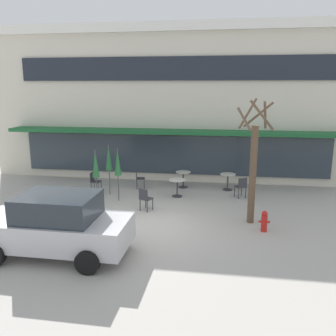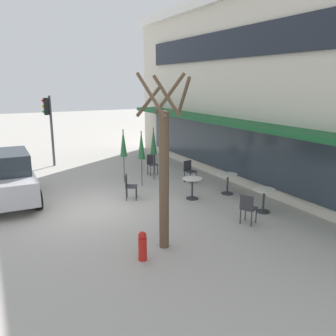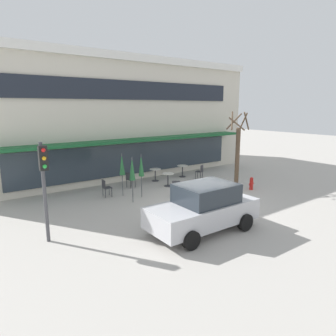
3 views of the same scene
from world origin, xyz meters
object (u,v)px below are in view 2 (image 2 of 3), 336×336
(patio_umbrella_corner_open, at_px, (153,141))
(cafe_chair_0, at_px, (248,207))
(parked_sedan, at_px, (4,177))
(cafe_chair_3, at_px, (189,170))
(patio_umbrella_cream_folded, at_px, (123,143))
(cafe_table_streetside, at_px, (264,197))
(cafe_chair_1, at_px, (129,185))
(cafe_table_near_wall, at_px, (228,180))
(street_tree, at_px, (164,169))
(cafe_chair_2, at_px, (152,163))
(traffic_light_pole, at_px, (49,119))
(cafe_table_by_tree, at_px, (192,185))
(patio_umbrella_green_folded, at_px, (141,145))
(fire_hydrant, at_px, (143,246))

(patio_umbrella_corner_open, xyz_separation_m, cafe_chair_0, (5.68, 0.33, -1.10))
(patio_umbrella_corner_open, xyz_separation_m, parked_sedan, (0.29, -5.75, -0.75))
(cafe_chair_0, xyz_separation_m, cafe_chair_3, (-4.63, 0.78, 0.00))
(cafe_chair_0, relative_size, cafe_chair_3, 1.00)
(cafe_chair_0, bearing_deg, patio_umbrella_cream_folded, -164.57)
(cafe_table_streetside, height_order, parked_sedan, parked_sedan)
(parked_sedan, bearing_deg, cafe_chair_0, 48.43)
(patio_umbrella_corner_open, distance_m, cafe_chair_1, 2.95)
(cafe_table_near_wall, height_order, cafe_table_streetside, same)
(patio_umbrella_cream_folded, distance_m, street_tree, 6.12)
(cafe_chair_2, xyz_separation_m, traffic_light_pole, (-3.78, -3.67, 1.77))
(patio_umbrella_corner_open, relative_size, parked_sedan, 0.52)
(patio_umbrella_corner_open, relative_size, traffic_light_pole, 0.65)
(patio_umbrella_cream_folded, bearing_deg, cafe_chair_2, 113.29)
(cafe_table_by_tree, relative_size, cafe_chair_2, 0.85)
(cafe_chair_0, bearing_deg, parked_sedan, -131.57)
(patio_umbrella_green_folded, xyz_separation_m, cafe_chair_3, (0.41, 1.93, -1.10))
(patio_umbrella_corner_open, height_order, street_tree, street_tree)
(patio_umbrella_green_folded, bearing_deg, cafe_chair_3, 78.16)
(cafe_chair_0, relative_size, street_tree, 0.21)
(cafe_table_near_wall, relative_size, parked_sedan, 0.18)
(patio_umbrella_corner_open, relative_size, cafe_chair_1, 2.47)
(cafe_table_streetside, relative_size, cafe_chair_1, 0.85)
(patio_umbrella_cream_folded, bearing_deg, cafe_table_by_tree, 23.95)
(cafe_chair_1, xyz_separation_m, cafe_chair_2, (-2.79, 2.17, 0.00))
(cafe_table_near_wall, xyz_separation_m, cafe_table_by_tree, (-0.10, -1.45, 0.00))
(cafe_chair_2, bearing_deg, patio_umbrella_cream_folded, -66.71)
(patio_umbrella_cream_folded, bearing_deg, cafe_chair_3, 63.75)
(cafe_table_by_tree, distance_m, patio_umbrella_cream_folded, 3.57)
(patio_umbrella_corner_open, xyz_separation_m, cafe_chair_2, (-0.80, 0.29, -1.10))
(patio_umbrella_cream_folded, relative_size, cafe_chair_2, 2.47)
(cafe_chair_1, bearing_deg, patio_umbrella_cream_folded, 163.98)
(cafe_table_by_tree, distance_m, patio_umbrella_green_folded, 2.74)
(patio_umbrella_cream_folded, relative_size, cafe_chair_1, 2.47)
(cafe_table_streetside, height_order, patio_umbrella_green_folded, patio_umbrella_green_folded)
(cafe_table_near_wall, xyz_separation_m, parked_sedan, (-2.79, -7.31, 0.36))
(cafe_table_by_tree, bearing_deg, patio_umbrella_corner_open, -178.01)
(cafe_chair_1, height_order, traffic_light_pole, traffic_light_pole)
(cafe_table_near_wall, relative_size, traffic_light_pole, 0.22)
(patio_umbrella_green_folded, height_order, patio_umbrella_corner_open, same)
(cafe_table_streetside, relative_size, parked_sedan, 0.18)
(patio_umbrella_corner_open, height_order, fire_hydrant, patio_umbrella_corner_open)
(cafe_table_streetside, height_order, traffic_light_pole, traffic_light_pole)
(cafe_chair_1, xyz_separation_m, parked_sedan, (-1.70, -3.87, 0.35))
(street_tree, bearing_deg, cafe_chair_3, 143.44)
(parked_sedan, height_order, fire_hydrant, parked_sedan)
(patio_umbrella_green_folded, bearing_deg, fire_hydrant, -23.14)
(cafe_chair_2, distance_m, traffic_light_pole, 5.56)
(cafe_table_streetside, distance_m, cafe_table_by_tree, 2.53)
(cafe_chair_0, height_order, fire_hydrant, cafe_chair_0)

